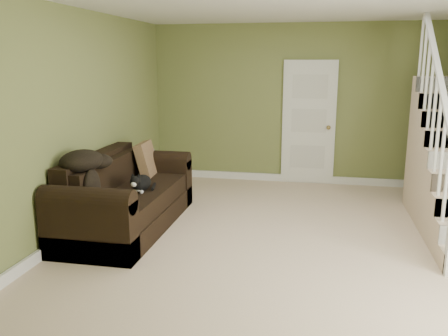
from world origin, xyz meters
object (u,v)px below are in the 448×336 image
at_px(side_table, 150,180).
at_px(banana, 124,201).
at_px(cat, 141,183).
at_px(sofa, 124,200).

height_order(side_table, banana, side_table).
xyz_separation_m(side_table, cat, (0.37, -1.27, 0.30)).
distance_m(cat, banana, 0.50).
relative_size(side_table, cat, 1.48).
xyz_separation_m(sofa, side_table, (-0.12, 1.19, -0.06)).
relative_size(sofa, banana, 11.30).
xyz_separation_m(cat, banana, (0.00, -0.50, -0.07)).
xyz_separation_m(sofa, cat, (0.26, -0.08, 0.24)).
bearing_deg(banana, side_table, 103.73).
height_order(sofa, cat, sofa).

